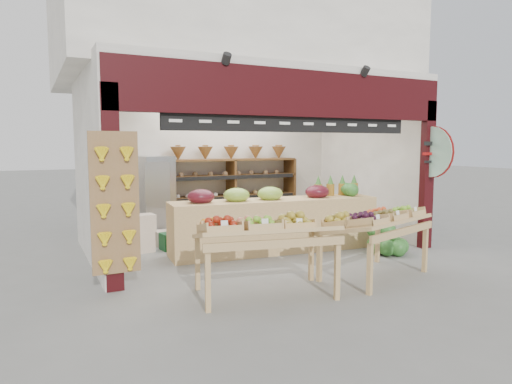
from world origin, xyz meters
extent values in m
plane|color=slate|center=(0.00, 0.00, 0.00)|extent=(60.00, 60.00, 0.00)
cube|color=white|center=(0.00, 2.29, 1.50)|extent=(5.76, 0.18, 3.00)
cube|color=white|center=(-2.79, 0.60, 1.50)|extent=(0.18, 3.38, 3.00)
cube|color=white|center=(2.79, 0.60, 1.50)|extent=(0.18, 3.38, 3.00)
cube|color=white|center=(0.00, 0.60, 3.06)|extent=(5.76, 3.38, 0.12)
cube|color=white|center=(0.00, 1.70, 4.20)|extent=(6.36, 4.60, 2.40)
cube|color=black|center=(0.00, -1.05, 2.65)|extent=(5.70, 0.14, 0.70)
cube|color=black|center=(-2.75, -1.05, 1.32)|extent=(0.22, 0.14, 2.65)
cube|color=black|center=(2.75, -1.05, 1.32)|extent=(0.22, 0.14, 2.65)
cube|color=black|center=(0.00, -1.02, 2.20)|extent=(4.20, 0.05, 0.26)
cylinder|color=white|center=(0.10, -0.95, 2.45)|extent=(0.34, 0.05, 0.34)
cube|color=olive|center=(-2.73, -1.14, 1.15)|extent=(0.60, 0.04, 1.80)
cylinder|color=#A7D3B7|center=(2.75, -1.14, 1.75)|extent=(0.04, 0.90, 0.90)
cylinder|color=maroon|center=(2.75, -1.16, 1.75)|extent=(0.01, 0.92, 0.92)
cube|color=brown|center=(-1.25, 1.96, 0.78)|extent=(0.05, 0.49, 1.56)
cube|color=brown|center=(0.21, 1.96, 0.78)|extent=(0.05, 0.49, 1.56)
cube|color=brown|center=(1.67, 1.96, 0.78)|extent=(0.05, 0.49, 1.56)
cube|color=brown|center=(0.21, 1.96, 0.34)|extent=(2.92, 0.49, 0.04)
cube|color=brown|center=(0.21, 1.96, 0.78)|extent=(2.92, 0.49, 0.04)
cube|color=brown|center=(0.21, 1.96, 1.22)|extent=(2.92, 0.49, 0.04)
cube|color=brown|center=(0.21, 1.96, 1.56)|extent=(2.92, 0.49, 0.04)
cone|color=brown|center=(-0.96, 1.96, 1.70)|extent=(0.32, 0.32, 0.28)
cone|color=brown|center=(-0.38, 1.96, 1.70)|extent=(0.32, 0.32, 0.28)
cone|color=brown|center=(0.21, 1.96, 1.70)|extent=(0.32, 0.32, 0.28)
cone|color=brown|center=(0.79, 1.96, 1.70)|extent=(0.32, 0.32, 0.28)
cone|color=brown|center=(1.38, 1.96, 1.70)|extent=(0.32, 0.32, 0.28)
cube|color=#BABCC1|center=(-1.50, 1.88, 0.83)|extent=(0.80, 0.80, 1.66)
cube|color=beige|center=(-1.98, 0.92, 0.18)|extent=(0.45, 0.37, 0.36)
cube|color=beige|center=(-1.93, 0.92, 0.51)|extent=(0.41, 0.34, 0.30)
cube|color=#144B23|center=(-1.42, 0.88, 0.15)|extent=(0.43, 0.34, 0.30)
cube|color=beige|center=(-1.46, 1.28, 0.14)|extent=(0.39, 0.32, 0.28)
cube|color=tan|center=(0.17, -0.08, 0.46)|extent=(3.76, 1.08, 0.93)
ellipsoid|color=#59141E|center=(-1.16, 0.05, 1.03)|extent=(0.45, 0.41, 0.25)
ellipsoid|color=#8CB23F|center=(-0.55, -0.01, 1.03)|extent=(0.45, 0.41, 0.25)
ellipsoid|color=#8CB23F|center=(0.07, -0.07, 1.03)|extent=(0.45, 0.41, 0.25)
ellipsoid|color=#59141E|center=(0.99, -0.16, 1.03)|extent=(0.45, 0.41, 0.25)
cylinder|color=olive|center=(1.11, -0.01, 1.04)|extent=(0.15, 0.15, 0.22)
cylinder|color=olive|center=(1.36, -0.04, 1.04)|extent=(0.15, 0.15, 0.22)
cylinder|color=olive|center=(1.62, -0.07, 1.04)|extent=(0.15, 0.15, 0.22)
cylinder|color=olive|center=(1.88, -0.09, 1.04)|extent=(0.15, 0.15, 0.22)
cube|color=tan|center=(-1.09, -2.07, 0.80)|extent=(1.85, 1.26, 0.25)
cube|color=tan|center=(-1.94, -2.33, 0.35)|extent=(0.07, 0.07, 0.70)
cube|color=tan|center=(-0.39, -2.64, 0.35)|extent=(0.07, 0.07, 0.70)
cube|color=tan|center=(-1.78, -1.51, 0.35)|extent=(0.07, 0.07, 0.70)
cube|color=tan|center=(-0.23, -1.82, 0.35)|extent=(0.07, 0.07, 0.70)
cube|color=tan|center=(0.67, -2.07, 0.76)|extent=(1.82, 1.35, 0.24)
cube|color=tan|center=(0.08, -2.68, 0.33)|extent=(0.08, 0.08, 0.66)
cube|color=tan|center=(1.51, -2.22, 0.33)|extent=(0.08, 0.08, 0.66)
cube|color=tan|center=(-0.16, -1.92, 0.33)|extent=(0.08, 0.08, 0.66)
cube|color=tan|center=(1.27, -1.47, 0.33)|extent=(0.08, 0.08, 0.66)
sphere|color=#1E511B|center=(1.68, -1.24, 0.14)|extent=(0.28, 0.28, 0.28)
sphere|color=#1E511B|center=(1.99, -1.24, 0.14)|extent=(0.28, 0.28, 0.28)
sphere|color=#1E511B|center=(1.68, -0.94, 0.14)|extent=(0.28, 0.28, 0.28)
sphere|color=#1E511B|center=(1.99, -0.94, 0.14)|extent=(0.28, 0.28, 0.28)
sphere|color=#1E511B|center=(1.84, -1.09, 0.39)|extent=(0.28, 0.28, 0.28)
sphere|color=#1E511B|center=(1.84, -1.34, 0.14)|extent=(0.28, 0.28, 0.28)
sphere|color=#1E511B|center=(1.58, -1.09, 0.14)|extent=(0.28, 0.28, 0.28)
sphere|color=#1E511B|center=(1.68, -0.92, 0.39)|extent=(0.28, 0.28, 0.28)
sphere|color=#1E511B|center=(2.04, -1.06, 0.14)|extent=(0.28, 0.28, 0.28)
camera|label=1|loc=(-3.68, -7.01, 1.89)|focal=32.00mm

